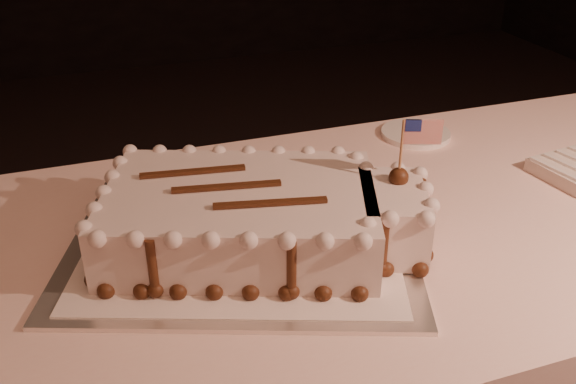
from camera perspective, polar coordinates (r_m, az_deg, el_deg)
name	(u,v)px	position (r m, az deg, el deg)	size (l,w,h in m)	color
cake_board	(242,246)	(1.06, -4.11, -4.79)	(0.56, 0.42, 0.01)	silver
doily	(242,243)	(1.05, -4.12, -4.57)	(0.50, 0.38, 0.00)	white
sheet_cake	(259,216)	(1.03, -2.56, -2.18)	(0.56, 0.42, 0.21)	silver
side_plate	(416,134)	(1.48, 11.27, 5.11)	(0.15, 0.15, 0.01)	white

